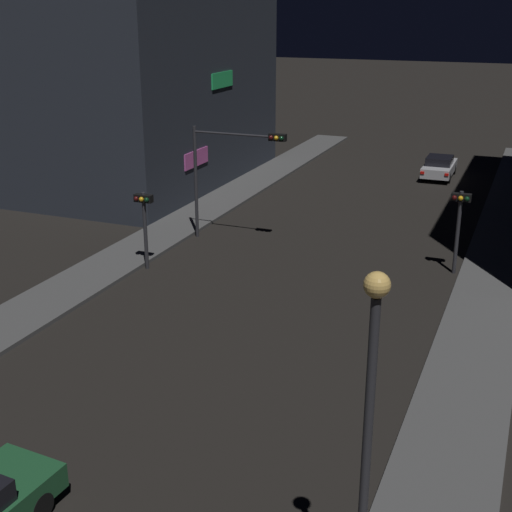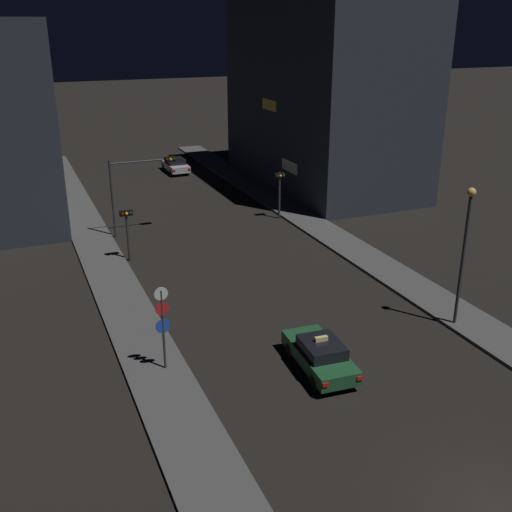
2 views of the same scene
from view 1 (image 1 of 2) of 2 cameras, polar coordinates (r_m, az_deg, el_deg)
The scene contains 8 objects.
sidewalk_left at distance 33.82m, azimuth -8.37°, elevation 1.26°, with size 2.66×60.77×0.16m, color #4C4C4C.
sidewalk_right at distance 29.51m, azimuth 18.53°, elevation -2.38°, with size 2.66×60.77×0.16m, color #4C4C4C.
building_facade_left at distance 44.98m, azimuth -9.06°, elevation 14.96°, with size 10.50×18.18×14.23m.
far_car at distance 47.71m, azimuth 14.70°, elevation 7.06°, with size 1.85×4.47×1.42m.
traffic_light_overhead at distance 32.64m, azimuth -2.23°, elevation 7.78°, with size 4.61×0.42×5.40m.
traffic_light_left_kerb at distance 29.69m, azimuth -9.10°, elevation 3.38°, with size 0.80×0.42×3.37m.
traffic_light_right_kerb at distance 29.95m, azimuth 16.23°, elevation 3.23°, with size 0.80×0.42×3.56m.
street_lamp_near_block at distance 11.61m, azimuth 9.14°, elevation -13.24°, with size 0.42×0.42×6.82m.
Camera 1 is at (8.84, 0.86, 10.66)m, focal length 49.12 mm.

